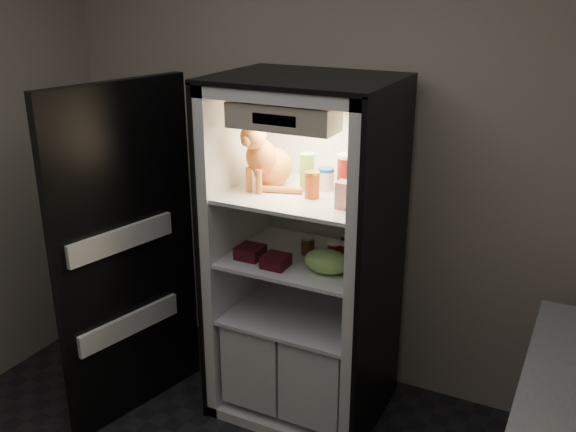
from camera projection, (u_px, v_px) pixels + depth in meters
name	position (u px, v px, depth m)	size (l,w,h in m)	color
room_shell	(124.00, 209.00, 2.04)	(3.60, 3.60, 3.60)	white
refrigerator	(306.00, 277.00, 3.48)	(0.90, 0.72, 1.88)	white
fridge_door	(127.00, 258.00, 3.42)	(0.25, 0.86, 1.85)	black
tabby_cat	(267.00, 160.00, 3.30)	(0.33, 0.38, 0.39)	orange
parmesan_shaker	(307.00, 172.00, 3.27)	(0.07, 0.07, 0.19)	green
mayo_tub	(326.00, 179.00, 3.29)	(0.08, 0.08, 0.12)	white
salsa_jar	(312.00, 185.00, 3.17)	(0.08, 0.08, 0.13)	#980D0E
pepper_jar	(349.00, 175.00, 3.19)	(0.13, 0.13, 0.21)	maroon
cream_carton	(345.00, 195.00, 3.02)	(0.08, 0.08, 0.13)	silver
soda_can_a	(348.00, 247.00, 3.32)	(0.07, 0.07, 0.14)	black
soda_can_b	(344.00, 255.00, 3.23)	(0.07, 0.07, 0.13)	black
soda_can_c	(334.00, 255.00, 3.23)	(0.07, 0.07, 0.13)	black
condiment_jar	(308.00, 245.00, 3.39)	(0.07, 0.07, 0.10)	#5A3519
grape_bag	(327.00, 261.00, 3.17)	(0.24, 0.17, 0.12)	#90D362
berry_box_left	(250.00, 252.00, 3.35)	(0.13, 0.13, 0.07)	#500D16
berry_box_right	(276.00, 261.00, 3.24)	(0.13, 0.13, 0.06)	#500D16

